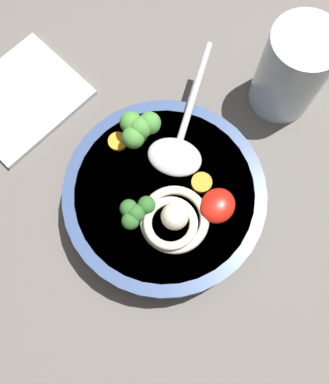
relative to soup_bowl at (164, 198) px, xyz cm
name	(u,v)px	position (x,y,z in cm)	size (l,w,h in cm)	color
table_slab	(170,238)	(2.64, 2.68, -4.94)	(97.70, 97.70, 4.41)	#5B5651
soup_bowl	(164,198)	(0.00, 0.00, 0.00)	(22.32, 22.32, 5.29)	#334775
noodle_pile	(173,219)	(2.06, 2.63, 3.57)	(8.10, 7.94, 3.26)	beige
soup_spoon	(178,146)	(-4.99, -1.77, 3.36)	(17.35, 8.96, 1.60)	#B7B7BC
chili_sauce_dollop	(218,206)	(-1.85, 5.55, 3.46)	(3.99, 3.59, 1.79)	#B2190F
broccoli_floret_left	(139,128)	(-3.59, -6.05, 4.94)	(4.81, 4.14, 3.80)	#7A9E60
broccoli_floret_near_spoon	(135,213)	(4.01, -0.84, 4.37)	(3.66, 3.15, 2.89)	#7A9E60
carrot_slice_rear	(199,181)	(-3.14, 2.35, 2.88)	(2.25, 2.25, 0.65)	orange
carrot_slice_front	(118,141)	(-1.65, -7.64, 2.79)	(2.17, 2.17, 0.47)	orange
drinking_glass	(292,71)	(-20.59, 3.50, 3.13)	(7.98, 7.98, 11.74)	silver
folded_napkin	(22,98)	(-0.55, -23.24, -2.33)	(14.73, 12.65, 0.80)	white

